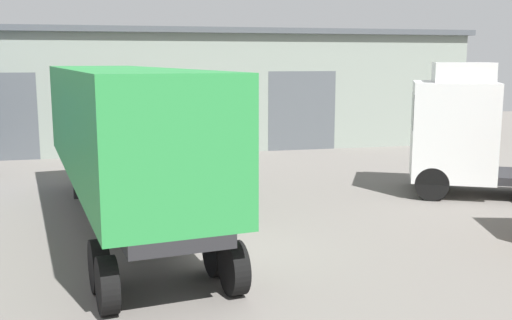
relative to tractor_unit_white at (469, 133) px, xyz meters
name	(u,v)px	position (x,y,z in m)	size (l,w,h in m)	color
ground_plane	(211,255)	(-8.63, -3.98, -1.90)	(60.00, 60.00, 0.00)	slate
warehouse_building	(152,88)	(-8.63, 13.46, 0.87)	(30.16, 7.40, 5.51)	gray
tractor_unit_white	(469,133)	(0.00, 0.00, 0.00)	(6.76, 5.06, 4.03)	silver
container_trailer_green	(121,127)	(-10.37, -1.38, 0.62)	(4.16, 11.97, 3.92)	#28843D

